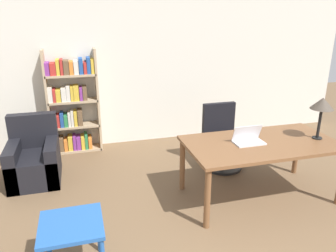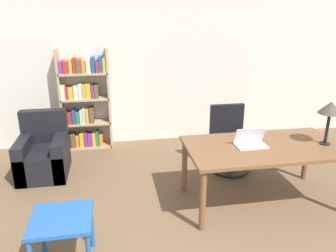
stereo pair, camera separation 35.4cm
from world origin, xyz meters
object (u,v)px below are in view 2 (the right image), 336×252
object	(u,v)px
table_lamp	(331,109)
laptop	(251,142)
bookshelf	(84,103)
desk	(264,152)
armchair	(44,155)
office_chair	(229,142)
side_table_blue	(62,226)

from	to	relation	value
table_lamp	laptop	bearing A→B (deg)	173.38
table_lamp	bookshelf	bearing A→B (deg)	142.90
desk	laptop	distance (m)	0.22
table_lamp	bookshelf	xyz separation A→B (m)	(-3.00, 2.27, -0.39)
desk	armchair	bearing A→B (deg)	155.67
laptop	office_chair	size ratio (longest dim) A/B	0.38
armchair	bookshelf	world-z (taller)	bookshelf
desk	side_table_blue	size ratio (longest dim) A/B	3.44
laptop	office_chair	bearing A→B (deg)	84.07
office_chair	armchair	distance (m)	2.75
desk	side_table_blue	xyz separation A→B (m)	(-2.29, -0.74, -0.23)
desk	side_table_blue	bearing A→B (deg)	-162.00
armchair	table_lamp	bearing A→B (deg)	-20.82
side_table_blue	armchair	size ratio (longest dim) A/B	0.61
armchair	bookshelf	size ratio (longest dim) A/B	0.52
laptop	desk	bearing A→B (deg)	-8.62
bookshelf	side_table_blue	bearing A→B (deg)	-90.66
table_lamp	office_chair	xyz separation A→B (m)	(-0.82, 1.04, -0.78)
laptop	table_lamp	xyz separation A→B (m)	(0.91, -0.11, 0.39)
armchair	side_table_blue	bearing A→B (deg)	-75.59
table_lamp	side_table_blue	bearing A→B (deg)	-167.64
laptop	side_table_blue	world-z (taller)	laptop
side_table_blue	table_lamp	bearing A→B (deg)	12.36
desk	table_lamp	xyz separation A→B (m)	(0.74, -0.08, 0.52)
office_chair	laptop	bearing A→B (deg)	-95.93
desk	table_lamp	world-z (taller)	table_lamp
desk	office_chair	size ratio (longest dim) A/B	1.94
bookshelf	office_chair	bearing A→B (deg)	-29.29
desk	table_lamp	size ratio (longest dim) A/B	3.53
office_chair	desk	bearing A→B (deg)	-85.52
desk	office_chair	distance (m)	1.00
side_table_blue	bookshelf	world-z (taller)	bookshelf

